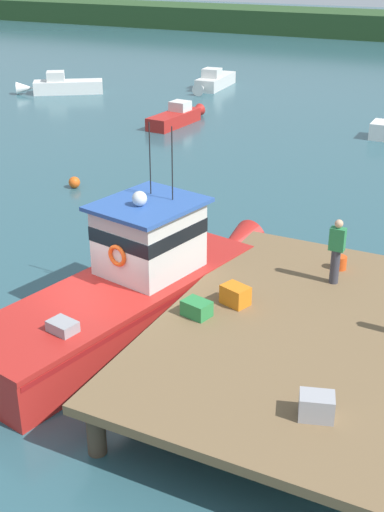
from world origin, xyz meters
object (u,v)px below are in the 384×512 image
at_px(main_fishing_boat, 133,286).
at_px(deckhand_by_the_boat, 336,250).
at_px(bait_bucket, 340,263).
at_px(crate_stack_mid_dock, 235,295).
at_px(crate_single_far, 197,308).
at_px(moored_boat_far_right, 177,117).
at_px(moored_boat_far_left, 214,81).
at_px(mooring_buoy_outer, 74,182).
at_px(moored_boat_mid_harbor, 62,86).
at_px(crate_single_by_cleat, 317,406).

distance_m(main_fishing_boat, deckhand_by_the_boat, 4.98).
bearing_deg(main_fishing_boat, bait_bucket, 32.85).
bearing_deg(crate_stack_mid_dock, bait_bucket, 60.47).
bearing_deg(main_fishing_boat, crate_stack_mid_dock, -1.07).
height_order(bait_bucket, deckhand_by_the_boat, deckhand_by_the_boat).
relative_size(main_fishing_boat, crate_single_far, 16.61).
bearing_deg(moored_boat_far_right, deckhand_by_the_boat, -51.93).
distance_m(moored_boat_far_right, moored_boat_far_left, 10.18).
relative_size(crate_stack_mid_dock, crate_single_far, 1.00).
distance_m(bait_bucket, deckhand_by_the_boat, 1.07).
relative_size(crate_stack_mid_dock, bait_bucket, 1.76).
distance_m(main_fishing_boat, mooring_buoy_outer, 10.84).
distance_m(crate_single_far, deckhand_by_the_boat, 3.74).
bearing_deg(crate_single_far, main_fishing_boat, 157.21).
height_order(main_fishing_boat, moored_boat_mid_harbor, main_fishing_boat).
bearing_deg(moored_boat_far_left, bait_bucket, -58.95).
relative_size(main_fishing_boat, bait_bucket, 29.31).
height_order(moored_boat_far_right, mooring_buoy_outer, moored_boat_far_right).
xyz_separation_m(deckhand_by_the_boat, moored_boat_far_right, (-13.15, 16.79, -1.66)).
height_order(deckhand_by_the_boat, moored_boat_far_left, deckhand_by_the_boat).
relative_size(crate_single_by_cleat, mooring_buoy_outer, 1.34).
distance_m(main_fishing_boat, bait_bucket, 5.21).
height_order(main_fishing_boat, mooring_buoy_outer, main_fishing_boat).
height_order(crate_single_by_cleat, mooring_buoy_outer, crate_single_by_cleat).
bearing_deg(moored_boat_far_right, crate_single_by_cleat, -56.89).
bearing_deg(mooring_buoy_outer, crate_stack_mid_dock, -37.69).
height_order(main_fishing_boat, moored_boat_far_right, main_fishing_boat).
xyz_separation_m(deckhand_by_the_boat, mooring_buoy_outer, (-11.89, 5.82, -1.84)).
bearing_deg(bait_bucket, main_fishing_boat, -147.15).
relative_size(main_fishing_boat, moored_boat_far_left, 1.86).
bearing_deg(crate_single_far, crate_stack_mid_dock, 57.93).
relative_size(crate_stack_mid_dock, mooring_buoy_outer, 1.34).
xyz_separation_m(crate_single_by_cleat, mooring_buoy_outer, (-13.05, 10.98, -1.20)).
bearing_deg(crate_stack_mid_dock, main_fishing_boat, 178.93).
bearing_deg(bait_bucket, moored_boat_far_left, 121.05).
xyz_separation_m(bait_bucket, moored_boat_mid_harbor, (-23.51, 19.99, -0.90)).
bearing_deg(main_fishing_boat, moored_boat_mid_harbor, 130.02).
relative_size(deckhand_by_the_boat, moored_boat_mid_harbor, 0.32).
height_order(bait_bucket, mooring_buoy_outer, bait_bucket).
distance_m(crate_single_far, moored_boat_far_left, 32.48).
bearing_deg(deckhand_by_the_boat, moored_boat_far_right, 128.07).
distance_m(crate_single_by_cleat, moored_boat_far_right, 26.22).
bearing_deg(crate_single_far, moored_boat_far_right, 118.97).
relative_size(crate_stack_mid_dock, moored_boat_far_left, 0.11).
bearing_deg(moored_boat_far_right, crate_stack_mid_dock, -58.69).
bearing_deg(mooring_buoy_outer, crate_single_by_cleat, -40.08).
relative_size(crate_single_far, bait_bucket, 1.76).
height_order(main_fishing_boat, bait_bucket, main_fishing_boat).
height_order(crate_single_by_cleat, moored_boat_far_right, crate_single_by_cleat).
height_order(moored_boat_mid_harbor, moored_boat_far_left, moored_boat_mid_harbor).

